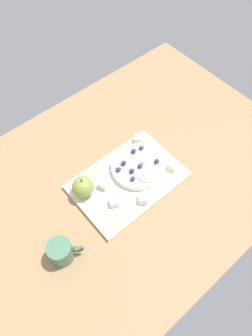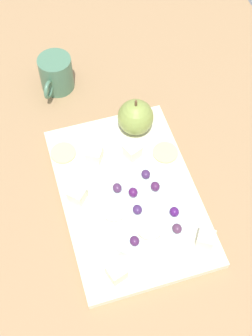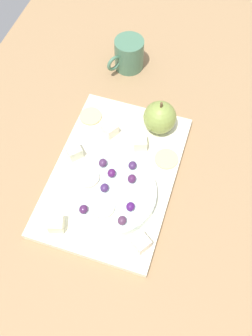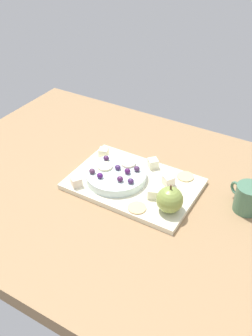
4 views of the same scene
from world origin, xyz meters
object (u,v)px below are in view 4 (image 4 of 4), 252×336
at_px(cracker_0, 185,177).
at_px(grape_4, 118,167).
at_px(apple_slice_0, 105,166).
at_px(apple_whole, 170,200).
at_px(cheese_cube_4, 76,182).
at_px(grape_6, 137,169).
at_px(platter, 134,184).
at_px(grape_3, 131,181).
at_px(cheese_cube_2, 153,163).
at_px(cheese_cube_1, 104,153).
at_px(grape_7, 120,179).
at_px(cup, 248,198).
at_px(apple_slice_1, 128,163).
at_px(serving_dish, 116,175).
at_px(grape_1, 92,171).
at_px(grape_5, 100,176).
at_px(grape_0, 106,158).
at_px(cheese_cube_0, 168,180).
at_px(cheese_cube_3, 153,193).
at_px(grape_2, 127,171).
at_px(cracker_1, 137,208).

height_order(cracker_0, grape_4, grape_4).
bearing_deg(apple_slice_0, apple_whole, -11.47).
bearing_deg(cheese_cube_4, grape_6, 42.56).
bearing_deg(grape_6, platter, -84.02).
bearing_deg(grape_3, cheese_cube_2, 88.24).
xyz_separation_m(cheese_cube_1, cracker_0, (0.26, 0.03, -0.01)).
relative_size(grape_7, apple_slice_0, 0.40).
bearing_deg(cup, apple_slice_1, -175.41).
bearing_deg(apple_slice_0, serving_dish, -3.77).
bearing_deg(apple_whole, grape_1, 179.13).
bearing_deg(cracker_0, serving_dish, -147.80).
distance_m(grape_1, grape_5, 0.03).
bearing_deg(apple_slice_0, grape_0, 117.25).
bearing_deg(cheese_cube_0, apple_slice_1, -179.53).
distance_m(serving_dish, cracker_0, 0.20).
bearing_deg(cup, serving_dish, -167.55).
bearing_deg(grape_5, apple_slice_0, 107.13).
bearing_deg(platter, grape_6, 95.98).
xyz_separation_m(serving_dish, grape_4, (-0.00, 0.01, 0.02)).
distance_m(serving_dish, cheese_cube_0, 0.15).
bearing_deg(apple_whole, grape_7, 175.39).
bearing_deg(cheese_cube_1, grape_0, -48.32).
xyz_separation_m(platter, grape_3, (0.01, -0.04, 0.04)).
bearing_deg(serving_dish, grape_0, 148.02).
height_order(grape_5, apple_slice_1, grape_5).
height_order(platter, grape_0, grape_0).
xyz_separation_m(cheese_cube_1, grape_5, (0.07, -0.12, 0.02)).
distance_m(cheese_cube_0, grape_1, 0.22).
relative_size(cheese_cube_3, cracker_0, 0.56).
bearing_deg(cheese_cube_4, cheese_cube_0, 31.66).
height_order(apple_whole, grape_1, apple_whole).
xyz_separation_m(cheese_cube_0, grape_1, (-0.20, -0.09, 0.02)).
height_order(cheese_cube_1, cracker_0, cheese_cube_1).
xyz_separation_m(serving_dish, grape_7, (0.03, -0.03, 0.02)).
bearing_deg(apple_slice_0, grape_5, -72.87).
bearing_deg(cup, cheese_cube_2, 175.17).
height_order(grape_2, apple_slice_0, grape_2).
distance_m(apple_whole, cracker_1, 0.09).
bearing_deg(apple_slice_1, grape_4, -108.24).
bearing_deg(cheese_cube_3, grape_3, -176.25).
xyz_separation_m(cheese_cube_0, grape_2, (-0.11, -0.04, 0.02)).
bearing_deg(cheese_cube_2, grape_6, -103.58).
distance_m(platter, cup, 0.32).
height_order(cheese_cube_0, grape_5, grape_5).
distance_m(platter, cheese_cube_4, 0.16).
height_order(apple_whole, cheese_cube_1, apple_whole).
bearing_deg(cheese_cube_2, cracker_1, -75.20).
bearing_deg(apple_slice_1, grape_5, -109.77).
relative_size(cheese_cube_4, cracker_0, 0.56).
distance_m(grape_2, grape_4, 0.03).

